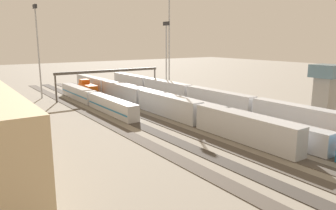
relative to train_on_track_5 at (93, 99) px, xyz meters
name	(u,v)px	position (x,y,z in m)	size (l,w,h in m)	color
ground_plane	(156,112)	(-16.96, -10.00, -2.00)	(400.00, 400.00, 0.00)	gray
track_bed_0	(201,105)	(-16.96, -25.00, -1.94)	(140.00, 2.80, 0.12)	#3D3833
track_bed_1	(187,107)	(-16.96, -20.00, -1.94)	(140.00, 2.80, 0.12)	#3D3833
track_bed_2	(172,110)	(-16.96, -15.00, -1.94)	(140.00, 2.80, 0.12)	#4C443D
track_bed_3	(156,112)	(-16.96, -10.00, -1.94)	(140.00, 2.80, 0.12)	#4C443D
track_bed_4	(139,115)	(-16.96, -5.00, -1.94)	(140.00, 2.80, 0.12)	#4C443D
track_bed_5	(121,117)	(-16.96, 0.00, -1.94)	(140.00, 2.80, 0.12)	#3D3833
track_bed_6	(101,120)	(-16.96, 5.00, -1.94)	(140.00, 2.80, 0.12)	#4C443D
train_on_track_5	(93,99)	(0.00, 0.00, 0.00)	(47.20, 3.06, 3.80)	#B7BABF
train_on_track_0	(190,94)	(-11.62, -25.00, 0.62)	(95.60, 3.00, 5.00)	silver
train_on_track_3	(142,98)	(-9.92, -10.00, 0.62)	(95.60, 3.00, 5.00)	#B7BABF
train_on_track_4	(88,89)	(17.44, -5.00, 0.16)	(10.00, 3.00, 5.00)	#D85914
train_on_track_2	(220,115)	(-34.72, -15.00, 0.09)	(90.60, 3.00, 4.40)	#1E6B9E
light_mast_0	(169,34)	(3.40, -28.18, 18.07)	(2.80, 0.70, 32.26)	#9EA0A5
light_mast_1	(37,40)	(20.86, 8.84, 16.08)	(2.80, 0.70, 28.57)	#9EA0A5
light_mast_2	(166,48)	(3.86, -27.33, 13.51)	(2.80, 0.70, 23.89)	#9EA0A5
signal_gantry	(109,73)	(10.72, -10.00, 5.65)	(0.70, 35.00, 8.80)	#4C4742
control_tower	(325,86)	(-43.60, -40.41, 5.31)	(6.00, 6.00, 12.44)	gray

